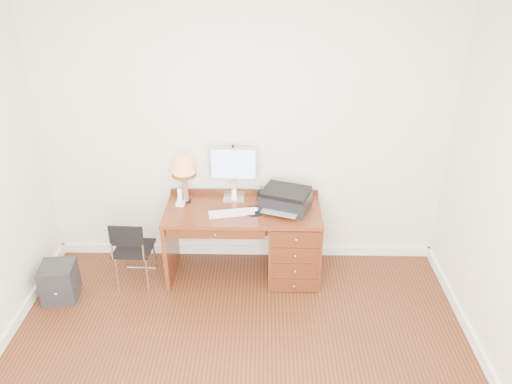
{
  "coord_description": "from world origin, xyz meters",
  "views": [
    {
      "loc": [
        0.2,
        -2.77,
        3.12
      ],
      "look_at": [
        0.13,
        1.2,
        1.04
      ],
      "focal_mm": 35.0,
      "sensor_mm": 36.0,
      "label": 1
    }
  ],
  "objects_px": {
    "leg_lamp": "(184,169)",
    "phone": "(180,200)",
    "equipment_box": "(59,281)",
    "printer": "(286,199)",
    "monitor": "(233,166)",
    "desk": "(276,239)",
    "chair": "(132,247)"
  },
  "relations": [
    {
      "from": "printer",
      "to": "chair",
      "type": "height_order",
      "value": "printer"
    },
    {
      "from": "printer",
      "to": "desk",
      "type": "bearing_deg",
      "value": -143.91
    },
    {
      "from": "printer",
      "to": "phone",
      "type": "xyz_separation_m",
      "value": [
        -1.02,
        0.04,
        -0.05
      ]
    },
    {
      "from": "desk",
      "to": "phone",
      "type": "bearing_deg",
      "value": 176.05
    },
    {
      "from": "desk",
      "to": "equipment_box",
      "type": "xyz_separation_m",
      "value": [
        -2.05,
        -0.42,
        -0.23
      ]
    },
    {
      "from": "leg_lamp",
      "to": "chair",
      "type": "bearing_deg",
      "value": -143.36
    },
    {
      "from": "printer",
      "to": "phone",
      "type": "distance_m",
      "value": 1.02
    },
    {
      "from": "monitor",
      "to": "printer",
      "type": "xyz_separation_m",
      "value": [
        0.51,
        -0.21,
        -0.24
      ]
    },
    {
      "from": "leg_lamp",
      "to": "chair",
      "type": "distance_m",
      "value": 0.89
    },
    {
      "from": "desk",
      "to": "leg_lamp",
      "type": "relative_size",
      "value": 3.11
    },
    {
      "from": "equipment_box",
      "to": "leg_lamp",
      "type": "bearing_deg",
      "value": 18.49
    },
    {
      "from": "desk",
      "to": "equipment_box",
      "type": "distance_m",
      "value": 2.11
    },
    {
      "from": "leg_lamp",
      "to": "phone",
      "type": "bearing_deg",
      "value": -121.59
    },
    {
      "from": "printer",
      "to": "monitor",
      "type": "bearing_deg",
      "value": 176.87
    },
    {
      "from": "monitor",
      "to": "chair",
      "type": "relative_size",
      "value": 0.72
    },
    {
      "from": "printer",
      "to": "chair",
      "type": "relative_size",
      "value": 0.71
    },
    {
      "from": "desk",
      "to": "leg_lamp",
      "type": "distance_m",
      "value": 1.14
    },
    {
      "from": "desk",
      "to": "monitor",
      "type": "height_order",
      "value": "monitor"
    },
    {
      "from": "phone",
      "to": "equipment_box",
      "type": "height_order",
      "value": "phone"
    },
    {
      "from": "monitor",
      "to": "equipment_box",
      "type": "distance_m",
      "value": 1.98
    },
    {
      "from": "leg_lamp",
      "to": "chair",
      "type": "height_order",
      "value": "leg_lamp"
    },
    {
      "from": "desk",
      "to": "monitor",
      "type": "bearing_deg",
      "value": 150.57
    },
    {
      "from": "leg_lamp",
      "to": "printer",
      "type": "bearing_deg",
      "value": -6.31
    },
    {
      "from": "phone",
      "to": "equipment_box",
      "type": "bearing_deg",
      "value": -150.23
    },
    {
      "from": "monitor",
      "to": "printer",
      "type": "distance_m",
      "value": 0.6
    },
    {
      "from": "chair",
      "to": "printer",
      "type": "bearing_deg",
      "value": 12.32
    },
    {
      "from": "printer",
      "to": "phone",
      "type": "height_order",
      "value": "printer"
    },
    {
      "from": "chair",
      "to": "equipment_box",
      "type": "distance_m",
      "value": 0.75
    },
    {
      "from": "printer",
      "to": "phone",
      "type": "bearing_deg",
      "value": -162.75
    },
    {
      "from": "equipment_box",
      "to": "printer",
      "type": "bearing_deg",
      "value": 4.71
    },
    {
      "from": "monitor",
      "to": "equipment_box",
      "type": "relative_size",
      "value": 1.49
    },
    {
      "from": "printer",
      "to": "leg_lamp",
      "type": "bearing_deg",
      "value": -166.92
    }
  ]
}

